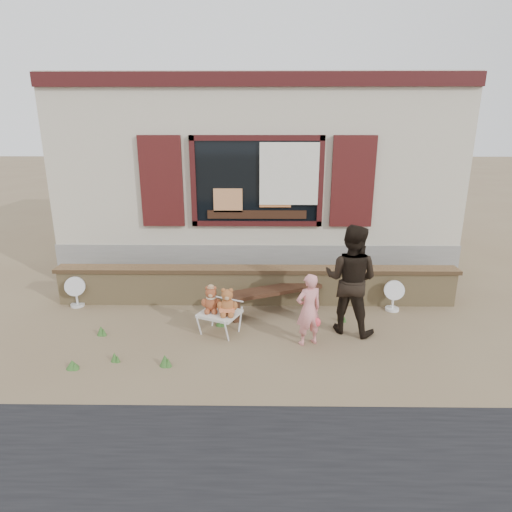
{
  "coord_description": "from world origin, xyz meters",
  "views": [
    {
      "loc": [
        0.08,
        -6.15,
        3.05
      ],
      "look_at": [
        0.0,
        0.6,
        1.0
      ],
      "focal_mm": 30.0,
      "sensor_mm": 36.0,
      "label": 1
    }
  ],
  "objects_px": {
    "bench": "(274,295)",
    "adult": "(351,279)",
    "folding_chair": "(220,314)",
    "teddy_bear_right": "(227,301)",
    "child": "(309,310)",
    "teddy_bear_left": "(211,298)"
  },
  "relations": [
    {
      "from": "folding_chair",
      "to": "teddy_bear_right",
      "type": "xyz_separation_m",
      "value": [
        0.13,
        -0.06,
        0.24
      ]
    },
    {
      "from": "bench",
      "to": "adult",
      "type": "distance_m",
      "value": 1.43
    },
    {
      "from": "bench",
      "to": "teddy_bear_right",
      "type": "xyz_separation_m",
      "value": [
        -0.72,
        -0.86,
        0.25
      ]
    },
    {
      "from": "bench",
      "to": "folding_chair",
      "type": "relative_size",
      "value": 2.32
    },
    {
      "from": "bench",
      "to": "teddy_bear_right",
      "type": "bearing_deg",
      "value": -154.06
    },
    {
      "from": "folding_chair",
      "to": "teddy_bear_right",
      "type": "distance_m",
      "value": 0.28
    },
    {
      "from": "folding_chair",
      "to": "adult",
      "type": "bearing_deg",
      "value": 27.58
    },
    {
      "from": "child",
      "to": "adult",
      "type": "distance_m",
      "value": 0.85
    },
    {
      "from": "folding_chair",
      "to": "adult",
      "type": "relative_size",
      "value": 0.43
    },
    {
      "from": "bench",
      "to": "folding_chair",
      "type": "xyz_separation_m",
      "value": [
        -0.85,
        -0.8,
        0.0
      ]
    },
    {
      "from": "teddy_bear_right",
      "to": "child",
      "type": "height_order",
      "value": "child"
    },
    {
      "from": "bench",
      "to": "folding_chair",
      "type": "distance_m",
      "value": 1.17
    },
    {
      "from": "teddy_bear_left",
      "to": "child",
      "type": "xyz_separation_m",
      "value": [
        1.44,
        -0.38,
        -0.01
      ]
    },
    {
      "from": "adult",
      "to": "child",
      "type": "bearing_deg",
      "value": 60.15
    },
    {
      "from": "folding_chair",
      "to": "bench",
      "type": "bearing_deg",
      "value": 67.51
    },
    {
      "from": "bench",
      "to": "teddy_bear_right",
      "type": "distance_m",
      "value": 1.15
    },
    {
      "from": "child",
      "to": "adult",
      "type": "relative_size",
      "value": 0.64
    },
    {
      "from": "teddy_bear_left",
      "to": "child",
      "type": "relative_size",
      "value": 0.38
    },
    {
      "from": "bench",
      "to": "teddy_bear_right",
      "type": "relative_size",
      "value": 3.97
    },
    {
      "from": "teddy_bear_right",
      "to": "child",
      "type": "relative_size",
      "value": 0.39
    },
    {
      "from": "bench",
      "to": "folding_chair",
      "type": "bearing_deg",
      "value": -160.69
    },
    {
      "from": "folding_chair",
      "to": "teddy_bear_right",
      "type": "relative_size",
      "value": 1.71
    }
  ]
}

